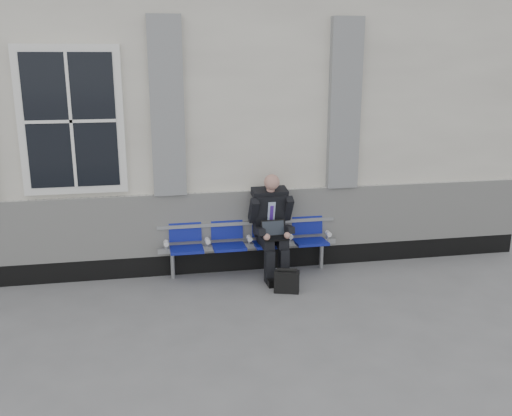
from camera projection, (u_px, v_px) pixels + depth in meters
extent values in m
plane|color=slate|center=(41.00, 330.00, 6.63)|extent=(70.00, 70.00, 0.00)
cube|color=silver|center=(65.00, 117.00, 9.40)|extent=(14.00, 4.00, 4.20)
cube|color=black|center=(58.00, 272.00, 7.98)|extent=(14.00, 0.10, 0.30)
cube|color=silver|center=(54.00, 231.00, 7.81)|extent=(14.00, 0.08, 0.90)
cube|color=gray|center=(167.00, 108.00, 7.65)|extent=(0.45, 0.14, 2.40)
cube|color=gray|center=(344.00, 105.00, 8.10)|extent=(0.45, 0.14, 2.40)
cube|color=white|center=(71.00, 121.00, 7.49)|extent=(1.35, 0.10, 1.95)
cube|color=black|center=(71.00, 121.00, 7.44)|extent=(1.15, 0.02, 1.75)
cube|color=#9EA0A3|center=(249.00, 246.00, 8.23)|extent=(2.60, 0.07, 0.07)
cube|color=#9EA0A3|center=(247.00, 223.00, 8.26)|extent=(2.60, 0.05, 0.05)
cylinder|color=#9EA0A3|center=(173.00, 265.00, 8.09)|extent=(0.06, 0.06, 0.39)
cylinder|color=#9EA0A3|center=(321.00, 256.00, 8.49)|extent=(0.06, 0.06, 0.39)
cube|color=navy|center=(187.00, 249.00, 7.99)|extent=(0.46, 0.42, 0.07)
cube|color=navy|center=(185.00, 227.00, 8.12)|extent=(0.46, 0.10, 0.40)
cube|color=navy|center=(229.00, 247.00, 8.09)|extent=(0.46, 0.42, 0.07)
cube|color=navy|center=(227.00, 225.00, 8.23)|extent=(0.46, 0.10, 0.40)
cube|color=navy|center=(270.00, 244.00, 8.20)|extent=(0.46, 0.42, 0.07)
cube|color=navy|center=(267.00, 223.00, 8.33)|extent=(0.46, 0.10, 0.40)
cube|color=navy|center=(310.00, 242.00, 8.31)|extent=(0.46, 0.42, 0.07)
cube|color=navy|center=(307.00, 221.00, 8.44)|extent=(0.46, 0.10, 0.40)
cylinder|color=white|center=(166.00, 243.00, 7.94)|extent=(0.07, 0.12, 0.07)
cylinder|color=white|center=(208.00, 241.00, 8.04)|extent=(0.07, 0.12, 0.07)
cylinder|color=white|center=(249.00, 238.00, 8.15)|extent=(0.07, 0.12, 0.07)
cylinder|color=white|center=(290.00, 236.00, 8.26)|extent=(0.07, 0.12, 0.07)
cylinder|color=white|center=(328.00, 234.00, 8.36)|extent=(0.07, 0.12, 0.07)
cube|color=black|center=(271.00, 281.00, 7.91)|extent=(0.13, 0.28, 0.09)
cube|color=black|center=(285.00, 280.00, 7.96)|extent=(0.13, 0.28, 0.09)
cube|color=black|center=(270.00, 266.00, 7.92)|extent=(0.13, 0.14, 0.47)
cube|color=black|center=(284.00, 265.00, 7.96)|extent=(0.13, 0.14, 0.47)
cube|color=black|center=(265.00, 241.00, 8.05)|extent=(0.17, 0.48, 0.15)
cube|color=black|center=(280.00, 240.00, 8.10)|extent=(0.17, 0.48, 0.15)
cube|color=black|center=(269.00, 213.00, 8.18)|extent=(0.46, 0.38, 0.66)
cube|color=#B3C6EC|center=(271.00, 214.00, 8.06)|extent=(0.11, 0.10, 0.37)
cube|color=#49229F|center=(271.00, 216.00, 8.06)|extent=(0.05, 0.08, 0.31)
cube|color=black|center=(270.00, 193.00, 8.07)|extent=(0.51, 0.27, 0.15)
cylinder|color=tan|center=(271.00, 188.00, 8.00)|extent=(0.11, 0.11, 0.10)
sphere|color=tan|center=(272.00, 182.00, 7.92)|extent=(0.22, 0.22, 0.22)
cube|color=black|center=(254.00, 211.00, 8.01)|extent=(0.12, 0.30, 0.39)
cube|color=black|center=(288.00, 208.00, 8.12)|extent=(0.12, 0.30, 0.39)
cube|color=black|center=(260.00, 231.00, 7.90)|extent=(0.11, 0.33, 0.15)
cube|color=black|center=(289.00, 229.00, 8.00)|extent=(0.11, 0.33, 0.15)
sphere|color=tan|center=(267.00, 237.00, 7.79)|extent=(0.09, 0.09, 0.09)
sphere|color=tan|center=(287.00, 235.00, 7.86)|extent=(0.09, 0.09, 0.09)
cube|color=black|center=(275.00, 238.00, 7.92)|extent=(0.36, 0.26, 0.02)
cube|color=black|center=(273.00, 228.00, 8.00)|extent=(0.35, 0.11, 0.22)
cube|color=black|center=(273.00, 228.00, 8.00)|extent=(0.32, 0.09, 0.19)
cube|color=black|center=(287.00, 282.00, 7.63)|extent=(0.36, 0.24, 0.30)
cylinder|color=black|center=(287.00, 270.00, 7.59)|extent=(0.27, 0.13, 0.05)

